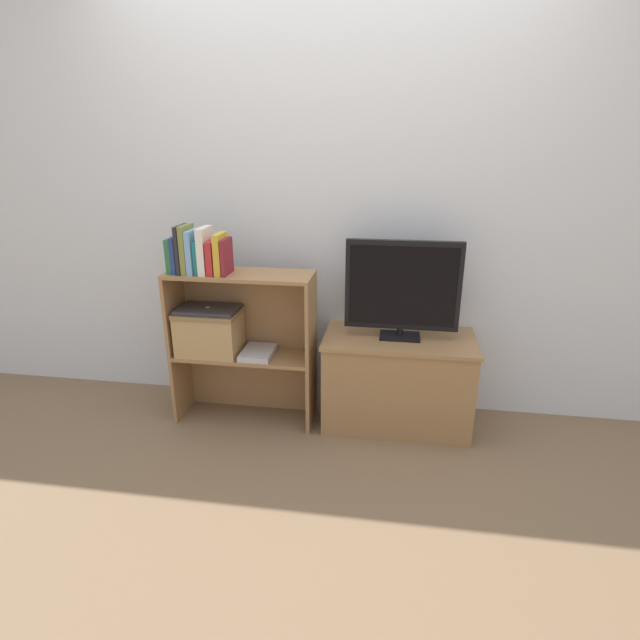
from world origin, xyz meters
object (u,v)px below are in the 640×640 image
object	(u,v)px
book_forest	(172,255)
laptop	(208,309)
book_crimson	(213,257)
book_teal	(199,257)
tv_stand	(397,381)
book_ivory	(205,251)
book_mustard	(221,254)
book_maroon	(227,257)
book_olive	(187,249)
book_navy	(177,255)
book_charcoal	(182,249)
book_skyblue	(193,252)
storage_basket_left	(209,330)
tv	(403,288)
magazine_stack	(258,352)

from	to	relation	value
book_forest	laptop	bearing A→B (deg)	7.36
book_crimson	book_teal	bearing A→B (deg)	180.00
tv_stand	book_ivory	size ratio (longest dim) A/B	3.39
book_crimson	laptop	distance (m)	0.31
book_mustard	book_maroon	size ratio (longest dim) A/B	1.15
book_forest	book_olive	distance (m)	0.10
book_olive	laptop	size ratio (longest dim) A/B	0.77
book_navy	book_crimson	bearing A→B (deg)	0.00
book_forest	book_navy	distance (m)	0.03
book_charcoal	book_olive	size ratio (longest dim) A/B	0.99
book_skyblue	laptop	xyz separation A→B (m)	(0.05, 0.02, -0.33)
book_teal	storage_basket_left	distance (m)	0.43
book_navy	book_ivory	bearing A→B (deg)	0.00
book_teal	laptop	distance (m)	0.30
tv	storage_basket_left	distance (m)	1.11
magazine_stack	book_crimson	bearing A→B (deg)	-174.09
tv_stand	book_navy	distance (m)	1.41
book_crimson	laptop	xyz separation A→B (m)	(-0.06, 0.02, -0.30)
magazine_stack	book_charcoal	bearing A→B (deg)	-176.72
magazine_stack	book_forest	bearing A→B (deg)	-177.15
book_forest	book_mustard	distance (m)	0.27
book_mustard	book_maroon	world-z (taller)	book_mustard
book_mustard	storage_basket_left	world-z (taller)	book_mustard
book_crimson	book_mustard	size ratio (longest dim) A/B	0.82
book_olive	book_crimson	size ratio (longest dim) A/B	1.43
book_navy	laptop	world-z (taller)	book_navy
tv_stand	laptop	distance (m)	1.15
tv_stand	book_skyblue	xyz separation A→B (m)	(-1.12, -0.11, 0.74)
book_ivory	book_maroon	xyz separation A→B (m)	(0.12, 0.00, -0.03)
book_mustard	book_crimson	bearing A→B (deg)	180.00
book_charcoal	book_teal	xyz separation A→B (m)	(0.09, -0.00, -0.04)
book_forest	book_skyblue	distance (m)	0.12
tv_stand	magazine_stack	size ratio (longest dim) A/B	3.59
book_mustard	magazine_stack	bearing A→B (deg)	7.28
tv_stand	storage_basket_left	xyz separation A→B (m)	(-1.07, -0.09, 0.28)
book_charcoal	book_skyblue	xyz separation A→B (m)	(0.06, -0.00, -0.01)
book_forest	book_skyblue	world-z (taller)	book_skyblue
book_navy	book_olive	size ratio (longest dim) A/B	0.76
book_ivory	storage_basket_left	xyz separation A→B (m)	(-0.02, 0.02, -0.46)
book_teal	laptop	bearing A→B (deg)	52.48
book_navy	book_charcoal	world-z (taller)	book_charcoal
tv_stand	tv	bearing A→B (deg)	-90.00
magazine_stack	tv_stand	bearing A→B (deg)	6.52
book_skyblue	book_crimson	distance (m)	0.11
book_charcoal	book_olive	bearing A→B (deg)	-0.00
tv	laptop	distance (m)	1.08
book_mustard	laptop	size ratio (longest dim) A/B	0.65
book_teal	book_ivory	xyz separation A→B (m)	(0.04, 0.00, 0.03)
tv	magazine_stack	xyz separation A→B (m)	(-0.79, -0.09, -0.39)
tv_stand	book_teal	world-z (taller)	book_teal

